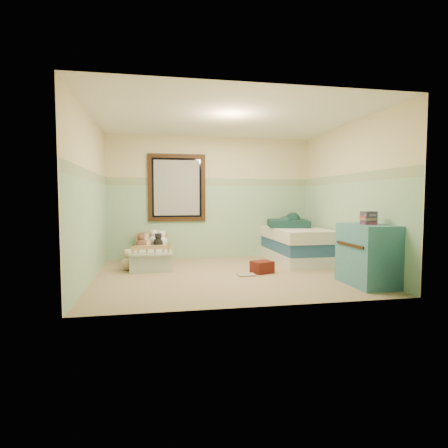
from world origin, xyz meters
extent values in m
cube|color=#927C52|center=(0.00, 0.00, -0.01)|extent=(4.20, 3.60, 0.02)
cube|color=white|center=(0.00, 0.00, 2.51)|extent=(4.20, 3.60, 0.02)
cube|color=beige|center=(0.00, 1.80, 1.25)|extent=(4.20, 0.04, 2.50)
cube|color=beige|center=(0.00, -1.80, 1.25)|extent=(4.20, 0.04, 2.50)
cube|color=beige|center=(-2.10, 0.00, 1.25)|extent=(0.04, 3.60, 2.50)
cube|color=beige|center=(2.10, 0.00, 1.25)|extent=(0.04, 3.60, 2.50)
cube|color=#86C389|center=(0.00, 1.79, 0.75)|extent=(4.20, 0.01, 1.50)
cube|color=#568055|center=(0.00, 1.79, 1.57)|extent=(4.20, 0.01, 0.15)
cube|color=black|center=(-0.70, 1.76, 1.45)|extent=(1.16, 0.06, 1.36)
cube|color=#B6B6B5|center=(-0.70, 1.77, 1.45)|extent=(0.92, 0.01, 1.12)
cube|color=#A46B46|center=(-1.22, 1.05, 0.08)|extent=(0.65, 1.30, 0.17)
cube|color=white|center=(-1.22, 1.05, 0.23)|extent=(0.59, 1.24, 0.12)
cube|color=#7B9EDB|center=(-1.22, 0.65, 0.30)|extent=(0.70, 0.65, 0.03)
sphere|color=brown|center=(-1.37, 1.55, 0.38)|extent=(0.19, 0.19, 0.19)
sphere|color=white|center=(-1.17, 1.55, 0.40)|extent=(0.22, 0.22, 0.22)
sphere|color=#C9AD87|center=(-1.32, 1.33, 0.38)|extent=(0.19, 0.19, 0.19)
sphere|color=black|center=(-1.09, 1.33, 0.38)|extent=(0.19, 0.19, 0.19)
sphere|color=beige|center=(-1.58, 0.67, 0.12)|extent=(0.25, 0.25, 0.25)
sphere|color=#C9AD87|center=(-1.60, 0.66, 0.12)|extent=(0.24, 0.24, 0.24)
cube|color=white|center=(1.55, 0.97, 0.11)|extent=(0.91, 1.81, 0.22)
cube|color=navy|center=(1.55, 0.97, 0.33)|extent=(0.91, 1.81, 0.22)
cube|color=silver|center=(1.55, 0.97, 0.55)|extent=(0.94, 1.85, 0.22)
cube|color=black|center=(1.50, 1.27, 0.73)|extent=(0.93, 0.96, 0.14)
cube|color=#3C697C|center=(1.82, -1.07, 0.43)|extent=(0.54, 0.87, 0.87)
cube|color=#462C2A|center=(1.82, -1.07, 0.96)|extent=(0.20, 0.17, 0.18)
cube|color=maroon|center=(0.59, 0.02, 0.10)|extent=(0.39, 0.36, 0.20)
cube|color=gold|center=(0.28, -0.14, 0.01)|extent=(0.28, 0.22, 0.02)
sphere|color=white|center=(-1.02, 1.40, 0.40)|extent=(0.22, 0.22, 0.22)
sphere|color=brown|center=(-1.40, 1.34, 0.39)|extent=(0.20, 0.20, 0.20)
sphere|color=#C9AD87|center=(-1.33, 1.19, 0.37)|extent=(0.16, 0.16, 0.16)
sphere|color=beige|center=(-1.38, 1.32, 0.38)|extent=(0.19, 0.19, 0.19)
sphere|color=white|center=(-1.07, 1.48, 0.37)|extent=(0.18, 0.18, 0.18)
sphere|color=brown|center=(-1.40, 1.11, 0.39)|extent=(0.20, 0.20, 0.20)
camera|label=1|loc=(-1.14, -5.75, 1.23)|focal=29.34mm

